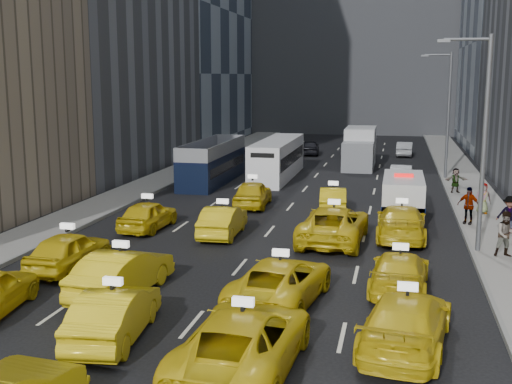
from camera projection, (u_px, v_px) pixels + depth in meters
ground at (169, 352)px, 17.37m from camera, size 160.00×160.00×0.00m
sidewalk_west at (150, 184)px, 43.60m from camera, size 3.00×90.00×0.15m
sidewalk_east at (473, 197)px, 39.15m from camera, size 3.00×90.00×0.15m
curb_west at (170, 185)px, 43.29m from camera, size 0.15×90.00×0.18m
curb_east at (448, 196)px, 39.45m from camera, size 0.15×90.00×0.18m
streetlight_near at (482, 137)px, 26.07m from camera, size 2.15×0.22×9.00m
streetlight_far at (447, 111)px, 45.28m from camera, size 2.15×0.22×9.00m
taxi_5 at (114, 314)px, 18.12m from camera, size 2.05×4.64×1.48m
taxi_6 at (243, 340)px, 16.13m from camera, size 2.95×5.91×1.61m
taxi_7 at (406, 321)px, 17.47m from camera, size 2.87×5.56×1.54m
taxi_8 at (69, 250)px, 24.66m from camera, size 1.87×4.41×1.49m
taxi_9 at (122, 273)px, 21.75m from camera, size 2.16×4.91×1.57m
taxi_10 at (281, 281)px, 21.02m from camera, size 3.17×5.61×1.48m
taxi_11 at (400, 272)px, 22.16m from camera, size 2.20×4.82×1.37m
taxi_12 at (148, 215)px, 31.05m from camera, size 1.88×4.27×1.43m
taxi_13 at (223, 221)px, 29.82m from camera, size 1.67×4.38×1.42m
taxi_14 at (334, 224)px, 28.65m from camera, size 2.97×5.98×1.63m
taxi_15 at (401, 222)px, 29.25m from camera, size 2.19×5.37×1.56m
taxi_16 at (253, 193)px, 36.49m from camera, size 2.05×4.56×1.52m
taxi_17 at (333, 199)px, 35.34m from camera, size 1.79×4.16×1.33m
nypd_van at (403, 198)px, 33.69m from camera, size 2.23×5.45×2.32m
double_decker at (213, 162)px, 44.73m from camera, size 3.58×10.08×2.87m
city_bus at (277, 159)px, 46.73m from camera, size 3.48×10.97×2.79m
box_truck at (360, 148)px, 51.99m from camera, size 3.23×7.18×3.17m
misc_car_0 at (401, 174)px, 44.22m from camera, size 1.66×4.15×1.34m
misc_car_1 at (267, 152)px, 57.04m from camera, size 2.80×5.31×1.42m
misc_car_2 at (352, 147)px, 60.05m from camera, size 2.41×5.23×1.48m
misc_car_3 at (310, 147)px, 60.47m from camera, size 2.03×4.19×1.38m
misc_car_4 at (405, 149)px, 59.60m from camera, size 1.56×4.07×1.33m
pedestrian_1 at (507, 234)px, 25.80m from camera, size 0.97×0.64×1.86m
pedestrian_2 at (509, 214)px, 29.76m from camera, size 1.20×0.74×1.74m
pedestrian_3 at (468, 205)px, 31.54m from camera, size 1.19×0.89×1.85m
pedestrian_4 at (483, 198)px, 33.98m from camera, size 0.85×0.52×1.65m
pedestrian_5 at (456, 180)px, 40.06m from camera, size 1.49×0.76×1.54m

